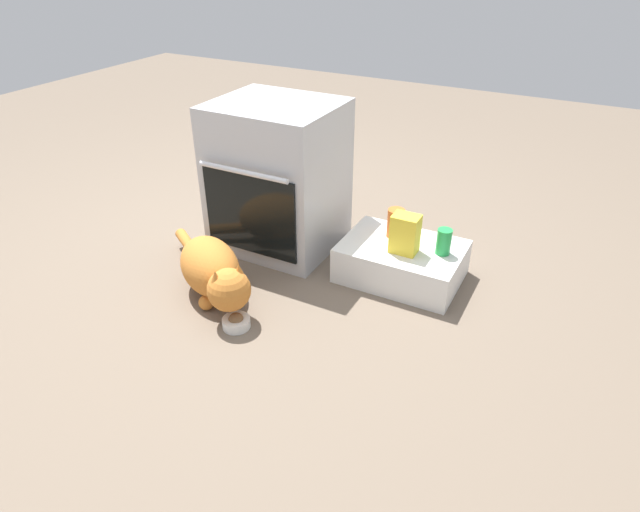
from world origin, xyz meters
name	(u,v)px	position (x,y,z in m)	size (l,w,h in m)	color
ground	(238,273)	(0.00, 0.00, 0.00)	(8.00, 8.00, 0.00)	#6B5B4C
oven	(278,177)	(0.02, 0.36, 0.37)	(0.58, 0.56, 0.74)	#B7BABF
pantry_cabinet	(401,261)	(0.70, 0.34, 0.09)	(0.55, 0.39, 0.17)	white
food_bowl	(236,322)	(0.24, -0.34, 0.03)	(0.12, 0.12, 0.07)	white
cat	(213,271)	(0.03, -0.20, 0.14)	(0.71, 0.51, 0.26)	#C6752D
snack_bag	(405,234)	(0.72, 0.29, 0.26)	(0.12, 0.09, 0.18)	yellow
soda_can	(444,242)	(0.88, 0.36, 0.23)	(0.07, 0.07, 0.12)	green
sauce_jar	(396,223)	(0.64, 0.40, 0.24)	(0.08, 0.08, 0.14)	#D16023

